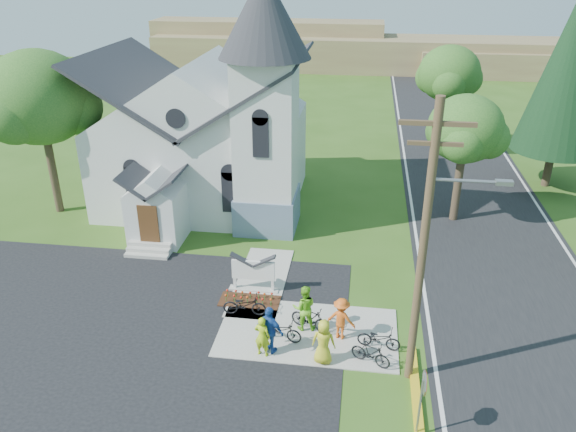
# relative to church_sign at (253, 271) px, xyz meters

# --- Properties ---
(ground) EXTENTS (120.00, 120.00, 0.00)m
(ground) POSITION_rel_church_sign_xyz_m (1.20, -3.20, -1.03)
(ground) COLOR #335618
(ground) RESTS_ON ground
(parking_lot) EXTENTS (20.00, 16.00, 0.02)m
(parking_lot) POSITION_rel_church_sign_xyz_m (-5.80, -5.20, -1.02)
(parking_lot) COLOR black
(parking_lot) RESTS_ON ground
(road) EXTENTS (8.00, 90.00, 0.02)m
(road) POSITION_rel_church_sign_xyz_m (11.20, 11.80, -1.02)
(road) COLOR black
(road) RESTS_ON ground
(sidewalk) EXTENTS (7.00, 4.00, 0.05)m
(sidewalk) POSITION_rel_church_sign_xyz_m (2.70, -2.70, -1.00)
(sidewalk) COLOR #A09C91
(sidewalk) RESTS_ON ground
(church) EXTENTS (12.35, 12.00, 13.00)m
(church) POSITION_rel_church_sign_xyz_m (-4.28, 9.28, 4.22)
(church) COLOR silver
(church) RESTS_ON ground
(church_sign) EXTENTS (2.20, 0.40, 1.70)m
(church_sign) POSITION_rel_church_sign_xyz_m (0.00, 0.00, 0.00)
(church_sign) COLOR #A09C91
(church_sign) RESTS_ON ground
(flower_bed) EXTENTS (2.60, 1.10, 0.07)m
(flower_bed) POSITION_rel_church_sign_xyz_m (0.00, -0.90, -0.99)
(flower_bed) COLOR #381B0F
(flower_bed) RESTS_ON ground
(utility_pole) EXTENTS (3.45, 0.28, 10.00)m
(utility_pole) POSITION_rel_church_sign_xyz_m (6.56, -4.70, 4.38)
(utility_pole) COLOR #453522
(utility_pole) RESTS_ON ground
(stop_sign) EXTENTS (0.11, 0.76, 2.48)m
(stop_sign) POSITION_rel_church_sign_xyz_m (6.63, -7.40, 0.75)
(stop_sign) COLOR gray
(stop_sign) RESTS_ON ground
(tree_lot_corner) EXTENTS (5.60, 5.60, 9.15)m
(tree_lot_corner) POSITION_rel_church_sign_xyz_m (-12.80, 6.80, 5.58)
(tree_lot_corner) COLOR #3B2D20
(tree_lot_corner) RESTS_ON ground
(tree_road_near) EXTENTS (4.00, 4.00, 7.05)m
(tree_road_near) POSITION_rel_church_sign_xyz_m (9.70, 8.80, 4.18)
(tree_road_near) COLOR #3B2D20
(tree_road_near) RESTS_ON ground
(tree_road_mid) EXTENTS (4.40, 4.40, 7.80)m
(tree_road_mid) POSITION_rel_church_sign_xyz_m (10.20, 20.80, 4.75)
(tree_road_mid) COLOR #3B2D20
(tree_road_mid) RESTS_ON ground
(conifer) EXTENTS (5.20, 5.20, 12.40)m
(conifer) POSITION_rel_church_sign_xyz_m (16.20, 14.80, 6.36)
(conifer) COLOR #3B2D20
(conifer) RESTS_ON ground
(distant_hills) EXTENTS (61.00, 10.00, 5.60)m
(distant_hills) POSITION_rel_church_sign_xyz_m (4.56, 53.13, 1.15)
(distant_hills) COLOR brown
(distant_hills) RESTS_ON ground
(cyclist_0) EXTENTS (0.67, 0.52, 1.66)m
(cyclist_0) POSITION_rel_church_sign_xyz_m (1.18, -4.31, -0.15)
(cyclist_0) COLOR #B1D519
(cyclist_0) RESTS_ON sidewalk
(bike_0) EXTENTS (1.82, 0.72, 0.94)m
(bike_0) POSITION_rel_church_sign_xyz_m (0.00, -1.90, -0.51)
(bike_0) COLOR black
(bike_0) RESTS_ON sidewalk
(cyclist_1) EXTENTS (1.02, 0.85, 1.93)m
(cyclist_1) POSITION_rel_church_sign_xyz_m (2.52, -2.49, -0.01)
(cyclist_1) COLOR #6FC424
(cyclist_1) RESTS_ON sidewalk
(bike_1) EXTENTS (1.76, 1.10, 1.02)m
(bike_1) POSITION_rel_church_sign_xyz_m (2.78, -2.54, -0.47)
(bike_1) COLOR black
(bike_1) RESTS_ON sidewalk
(cyclist_2) EXTENTS (1.24, 0.89, 1.96)m
(cyclist_2) POSITION_rel_church_sign_xyz_m (1.43, -4.11, 0.00)
(cyclist_2) COLOR #204EA3
(cyclist_2) RESTS_ON sidewalk
(bike_2) EXTENTS (1.85, 0.96, 0.93)m
(bike_2) POSITION_rel_church_sign_xyz_m (1.68, -3.34, -0.51)
(bike_2) COLOR black
(bike_2) RESTS_ON sidewalk
(cyclist_3) EXTENTS (1.26, 0.95, 1.73)m
(cyclist_3) POSITION_rel_church_sign_xyz_m (4.00, -2.86, -0.11)
(cyclist_3) COLOR #D85918
(cyclist_3) RESTS_ON sidewalk
(bike_3) EXTENTS (1.57, 1.03, 0.92)m
(bike_3) POSITION_rel_church_sign_xyz_m (5.15, -4.28, -0.52)
(bike_3) COLOR black
(bike_3) RESTS_ON sidewalk
(cyclist_4) EXTENTS (0.92, 0.64, 1.78)m
(cyclist_4) POSITION_rel_church_sign_xyz_m (3.44, -4.40, -0.09)
(cyclist_4) COLOR gold
(cyclist_4) RESTS_ON sidewalk
(bike_4) EXTENTS (1.70, 0.82, 0.86)m
(bike_4) POSITION_rel_church_sign_xyz_m (5.45, -3.32, -0.55)
(bike_4) COLOR black
(bike_4) RESTS_ON sidewalk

